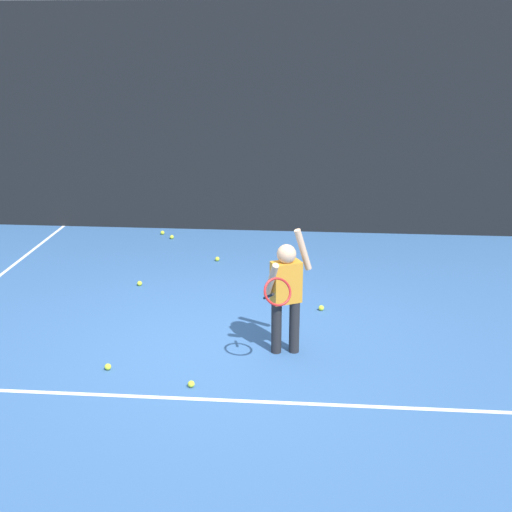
{
  "coord_description": "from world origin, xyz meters",
  "views": [
    {
      "loc": [
        0.92,
        -6.33,
        3.22
      ],
      "look_at": [
        0.36,
        0.55,
        0.85
      ],
      "focal_mm": 45.41,
      "sensor_mm": 36.0,
      "label": 1
    }
  ],
  "objects_px": {
    "tennis_ball_5": "(108,367)",
    "tennis_ball_2": "(140,283)",
    "tennis_ball_4": "(321,308)",
    "tennis_player": "(286,289)",
    "tennis_ball_1": "(191,384)",
    "tennis_ball_3": "(162,233)",
    "tennis_ball_6": "(217,259)",
    "tennis_ball_0": "(172,237)"
  },
  "relations": [
    {
      "from": "tennis_ball_5",
      "to": "tennis_ball_2",
      "type": "bearing_deg",
      "value": 96.44
    },
    {
      "from": "tennis_ball_2",
      "to": "tennis_ball_4",
      "type": "bearing_deg",
      "value": -14.57
    },
    {
      "from": "tennis_player",
      "to": "tennis_ball_4",
      "type": "distance_m",
      "value": 1.4
    },
    {
      "from": "tennis_ball_2",
      "to": "tennis_ball_5",
      "type": "distance_m",
      "value": 2.32
    },
    {
      "from": "tennis_ball_1",
      "to": "tennis_ball_3",
      "type": "height_order",
      "value": "same"
    },
    {
      "from": "tennis_player",
      "to": "tennis_ball_6",
      "type": "relative_size",
      "value": 20.46
    },
    {
      "from": "tennis_ball_0",
      "to": "tennis_ball_6",
      "type": "relative_size",
      "value": 1.0
    },
    {
      "from": "tennis_ball_3",
      "to": "tennis_ball_6",
      "type": "relative_size",
      "value": 1.0
    },
    {
      "from": "tennis_ball_0",
      "to": "tennis_ball_2",
      "type": "xyz_separation_m",
      "value": [
        -0.0,
        -2.12,
        0.0
      ]
    },
    {
      "from": "tennis_ball_0",
      "to": "tennis_ball_3",
      "type": "xyz_separation_m",
      "value": [
        -0.21,
        0.23,
        0.0
      ]
    },
    {
      "from": "tennis_ball_5",
      "to": "tennis_ball_6",
      "type": "distance_m",
      "value": 3.44
    },
    {
      "from": "tennis_ball_2",
      "to": "tennis_ball_6",
      "type": "distance_m",
      "value": 1.41
    },
    {
      "from": "tennis_ball_1",
      "to": "tennis_ball_5",
      "type": "xyz_separation_m",
      "value": [
        -0.9,
        0.27,
        0.0
      ]
    },
    {
      "from": "tennis_player",
      "to": "tennis_ball_1",
      "type": "relative_size",
      "value": 20.46
    },
    {
      "from": "tennis_ball_0",
      "to": "tennis_ball_6",
      "type": "bearing_deg",
      "value": -48.91
    },
    {
      "from": "tennis_ball_0",
      "to": "tennis_ball_1",
      "type": "distance_m",
      "value": 4.83
    },
    {
      "from": "tennis_player",
      "to": "tennis_ball_5",
      "type": "height_order",
      "value": "tennis_player"
    },
    {
      "from": "tennis_ball_0",
      "to": "tennis_ball_3",
      "type": "bearing_deg",
      "value": 132.27
    },
    {
      "from": "tennis_player",
      "to": "tennis_ball_5",
      "type": "relative_size",
      "value": 20.46
    },
    {
      "from": "tennis_ball_6",
      "to": "tennis_ball_0",
      "type": "bearing_deg",
      "value": 131.09
    },
    {
      "from": "tennis_ball_3",
      "to": "tennis_ball_6",
      "type": "bearing_deg",
      "value": -48.7
    },
    {
      "from": "tennis_player",
      "to": "tennis_ball_2",
      "type": "relative_size",
      "value": 20.46
    },
    {
      "from": "tennis_ball_1",
      "to": "tennis_ball_6",
      "type": "distance_m",
      "value": 3.66
    },
    {
      "from": "tennis_player",
      "to": "tennis_ball_1",
      "type": "height_order",
      "value": "tennis_player"
    },
    {
      "from": "tennis_ball_0",
      "to": "tennis_ball_3",
      "type": "distance_m",
      "value": 0.31
    },
    {
      "from": "tennis_ball_2",
      "to": "tennis_ball_5",
      "type": "relative_size",
      "value": 1.0
    },
    {
      "from": "tennis_ball_3",
      "to": "tennis_ball_6",
      "type": "distance_m",
      "value": 1.69
    },
    {
      "from": "tennis_player",
      "to": "tennis_ball_5",
      "type": "bearing_deg",
      "value": 170.02
    },
    {
      "from": "tennis_ball_1",
      "to": "tennis_ball_3",
      "type": "bearing_deg",
      "value": 105.5
    },
    {
      "from": "tennis_ball_4",
      "to": "tennis_ball_5",
      "type": "relative_size",
      "value": 1.0
    },
    {
      "from": "tennis_ball_0",
      "to": "tennis_ball_2",
      "type": "relative_size",
      "value": 1.0
    },
    {
      "from": "tennis_ball_1",
      "to": "tennis_ball_4",
      "type": "xyz_separation_m",
      "value": [
        1.28,
        1.94,
        0.0
      ]
    },
    {
      "from": "tennis_ball_2",
      "to": "tennis_ball_4",
      "type": "distance_m",
      "value": 2.52
    },
    {
      "from": "tennis_ball_0",
      "to": "tennis_ball_4",
      "type": "relative_size",
      "value": 1.0
    },
    {
      "from": "tennis_ball_4",
      "to": "tennis_ball_5",
      "type": "distance_m",
      "value": 2.74
    },
    {
      "from": "tennis_ball_1",
      "to": "tennis_ball_5",
      "type": "height_order",
      "value": "same"
    },
    {
      "from": "tennis_ball_1",
      "to": "tennis_ball_6",
      "type": "relative_size",
      "value": 1.0
    },
    {
      "from": "tennis_ball_1",
      "to": "tennis_player",
      "type": "bearing_deg",
      "value": 42.13
    },
    {
      "from": "tennis_ball_2",
      "to": "tennis_ball_3",
      "type": "bearing_deg",
      "value": 94.96
    },
    {
      "from": "tennis_player",
      "to": "tennis_ball_4",
      "type": "relative_size",
      "value": 20.46
    },
    {
      "from": "tennis_player",
      "to": "tennis_ball_6",
      "type": "height_order",
      "value": "tennis_player"
    },
    {
      "from": "tennis_ball_0",
      "to": "tennis_ball_3",
      "type": "height_order",
      "value": "same"
    }
  ]
}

